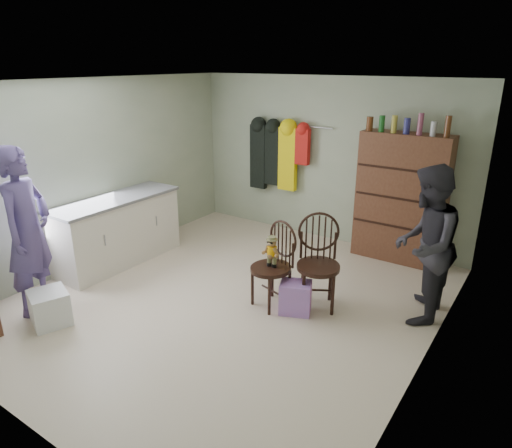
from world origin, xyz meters
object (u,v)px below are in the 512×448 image
Objects in this scene: chair_front at (274,259)px; dresser at (401,198)px; counter at (118,230)px; chair_far at (318,258)px.

chair_front is 0.49× the size of dresser.
chair_front is at bearing 4.81° from counter.
dresser is at bearing 86.68° from chair_front.
counter is 1.70× the size of chair_far.
dresser is (0.34, 1.82, 0.32)m from chair_far.
counter is at bearing 159.40° from chair_far.
counter is at bearing -158.76° from chair_front.
chair_front is at bearing -109.75° from dresser.
counter is 3.96m from dresser.
chair_far is 0.53× the size of dresser.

